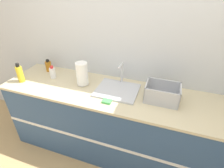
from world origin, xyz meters
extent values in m
plane|color=tan|center=(0.00, 0.00, 0.00)|extent=(12.00, 12.00, 0.00)
cube|color=silver|center=(0.00, 0.70, 1.30)|extent=(4.92, 0.06, 2.60)
cube|color=#33517A|center=(0.00, 0.33, 0.45)|extent=(2.52, 0.67, 0.90)
cube|color=white|center=(0.00, 0.00, 0.45)|extent=(2.52, 0.01, 0.04)
cube|color=beige|center=(0.00, 0.33, 0.91)|extent=(2.55, 0.69, 0.03)
cube|color=silver|center=(0.06, 0.36, 0.94)|extent=(0.46, 0.39, 0.02)
cylinder|color=silver|center=(0.06, 0.54, 1.07)|extent=(0.02, 0.02, 0.24)
cylinder|color=silver|center=(0.06, 0.47, 1.19)|extent=(0.02, 0.14, 0.02)
cylinder|color=#4C4C51|center=(-0.36, 0.36, 0.93)|extent=(0.10, 0.10, 0.01)
cylinder|color=white|center=(-0.36, 0.36, 1.07)|extent=(0.13, 0.13, 0.27)
cube|color=#B7BABF|center=(0.54, 0.36, 0.93)|extent=(0.34, 0.25, 0.01)
cube|color=#B7BABF|center=(0.54, 0.24, 1.02)|extent=(0.34, 0.01, 0.16)
cube|color=#B7BABF|center=(0.54, 0.47, 1.02)|extent=(0.34, 0.01, 0.16)
cube|color=#B7BABF|center=(0.38, 0.36, 1.02)|extent=(0.01, 0.25, 0.16)
cube|color=#B7BABF|center=(0.71, 0.36, 1.02)|extent=(0.01, 0.25, 0.16)
cylinder|color=#B26B19|center=(-0.96, 0.53, 0.99)|extent=(0.08, 0.08, 0.13)
cylinder|color=black|center=(-0.96, 0.53, 1.07)|extent=(0.04, 0.04, 0.03)
cylinder|color=yellow|center=(-1.09, 0.19, 1.02)|extent=(0.07, 0.07, 0.20)
cylinder|color=black|center=(-1.09, 0.19, 1.14)|extent=(0.04, 0.04, 0.04)
cylinder|color=white|center=(-0.79, 0.39, 0.99)|extent=(0.07, 0.07, 0.13)
cylinder|color=red|center=(-0.79, 0.39, 1.07)|extent=(0.04, 0.04, 0.03)
cube|color=#4CB259|center=(0.03, 0.13, 0.94)|extent=(0.09, 0.06, 0.02)
camera|label=1|loc=(0.54, -1.18, 2.01)|focal=28.00mm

